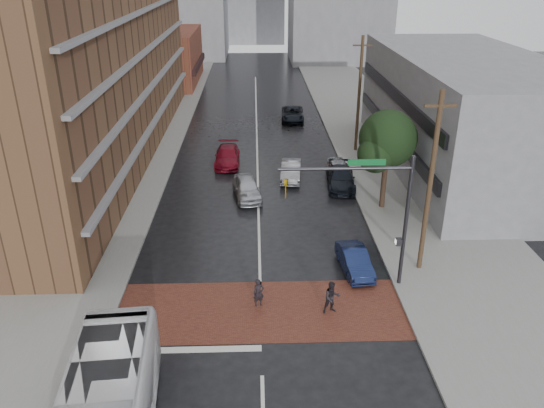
{
  "coord_description": "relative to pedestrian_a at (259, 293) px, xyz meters",
  "views": [
    {
      "loc": [
        -0.15,
        -20.85,
        15.56
      ],
      "look_at": [
        0.71,
        5.33,
        3.5
      ],
      "focal_mm": 35.0,
      "sensor_mm": 36.0,
      "label": 1
    }
  ],
  "objects": [
    {
      "name": "ground",
      "position": [
        0.09,
        -0.91,
        -0.75
      ],
      "size": [
        160.0,
        160.0,
        0.0
      ],
      "primitive_type": "plane",
      "color": "black",
      "rests_on": "ground"
    },
    {
      "name": "crosswalk",
      "position": [
        0.09,
        -0.41,
        -0.74
      ],
      "size": [
        14.0,
        5.0,
        0.02
      ],
      "primitive_type": "cube",
      "color": "brown",
      "rests_on": "ground"
    },
    {
      "name": "sidewalk_west",
      "position": [
        -11.41,
        24.09,
        -0.67
      ],
      "size": [
        9.0,
        90.0,
        0.15
      ],
      "primitive_type": "cube",
      "color": "gray",
      "rests_on": "ground"
    },
    {
      "name": "sidewalk_east",
      "position": [
        11.59,
        24.09,
        -0.67
      ],
      "size": [
        9.0,
        90.0,
        0.15
      ],
      "primitive_type": "cube",
      "color": "gray",
      "rests_on": "ground"
    },
    {
      "name": "storefront_west",
      "position": [
        -11.91,
        53.09,
        2.75
      ],
      "size": [
        8.0,
        16.0,
        7.0
      ],
      "primitive_type": "cube",
      "color": "brown",
      "rests_on": "ground"
    },
    {
      "name": "building_east",
      "position": [
        16.59,
        19.09,
        3.75
      ],
      "size": [
        11.0,
        26.0,
        9.0
      ],
      "primitive_type": "cube",
      "color": "gray",
      "rests_on": "ground"
    },
    {
      "name": "street_tree",
      "position": [
        8.61,
        11.13,
        3.99
      ],
      "size": [
        4.2,
        4.1,
        6.9
      ],
      "color": "#332319",
      "rests_on": "ground"
    },
    {
      "name": "signal_mast",
      "position": [
        5.94,
        1.59,
        3.99
      ],
      "size": [
        6.5,
        0.3,
        7.2
      ],
      "color": "#2D2D33",
      "rests_on": "ground"
    },
    {
      "name": "utility_pole_near",
      "position": [
        8.89,
        3.09,
        4.39
      ],
      "size": [
        1.6,
        0.26,
        10.0
      ],
      "color": "#473321",
      "rests_on": "ground"
    },
    {
      "name": "utility_pole_far",
      "position": [
        8.89,
        23.09,
        4.39
      ],
      "size": [
        1.6,
        0.26,
        10.0
      ],
      "color": "#473321",
      "rests_on": "ground"
    },
    {
      "name": "pedestrian_a",
      "position": [
        0.0,
        0.0,
        0.0
      ],
      "size": [
        0.62,
        0.49,
        1.49
      ],
      "primitive_type": "imported",
      "rotation": [
        0.0,
        0.0,
        0.28
      ],
      "color": "black",
      "rests_on": "ground"
    },
    {
      "name": "pedestrian_b",
      "position": [
        3.52,
        -0.64,
        0.09
      ],
      "size": [
        0.93,
        0.79,
        1.68
      ],
      "primitive_type": "imported",
      "rotation": [
        0.0,
        0.0,
        0.21
      ],
      "color": "black",
      "rests_on": "ground"
    },
    {
      "name": "car_travel_a",
      "position": [
        -0.72,
        13.19,
        -0.0
      ],
      "size": [
        2.42,
        4.6,
        1.49
      ],
      "primitive_type": "imported",
      "rotation": [
        0.0,
        0.0,
        0.16
      ],
      "color": "#B5B8BE",
      "rests_on": "ground"
    },
    {
      "name": "car_travel_b",
      "position": [
        2.68,
        16.65,
        -0.05
      ],
      "size": [
        1.9,
        4.37,
        1.4
      ],
      "primitive_type": "imported",
      "rotation": [
        0.0,
        0.0,
        -0.1
      ],
      "color": "#A6A8AE",
      "rests_on": "ground"
    },
    {
      "name": "car_travel_c",
      "position": [
        -2.42,
        20.16,
        -0.03
      ],
      "size": [
        2.03,
        4.92,
        1.43
      ],
      "primitive_type": "imported",
      "rotation": [
        0.0,
        0.0,
        -0.01
      ],
      "color": "maroon",
      "rests_on": "ground"
    },
    {
      "name": "suv_travel",
      "position": [
        3.95,
        33.39,
        -0.05
      ],
      "size": [
        2.55,
        5.12,
        1.39
      ],
      "primitive_type": "imported",
      "rotation": [
        0.0,
        0.0,
        -0.05
      ],
      "color": "black",
      "rests_on": "ground"
    },
    {
      "name": "car_parked_near",
      "position": [
        5.29,
        3.09,
        -0.12
      ],
      "size": [
        1.72,
        3.94,
        1.26
      ],
      "primitive_type": "imported",
      "rotation": [
        0.0,
        0.0,
        0.1
      ],
      "color": "#131D44",
      "rests_on": "ground"
    },
    {
      "name": "car_parked_mid",
      "position": [
        6.34,
        14.98,
        -0.04
      ],
      "size": [
        2.39,
        5.03,
        1.42
      ],
      "primitive_type": "imported",
      "rotation": [
        0.0,
        0.0,
        -0.09
      ],
      "color": "black",
      "rests_on": "ground"
    },
    {
      "name": "car_parked_far",
      "position": [
        6.39,
        16.6,
        -0.02
      ],
      "size": [
        1.77,
        4.28,
        1.45
      ],
      "primitive_type": "imported",
      "rotation": [
        0.0,
        0.0,
        -0.01
      ],
      "color": "#B6BABE",
      "rests_on": "ground"
    }
  ]
}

